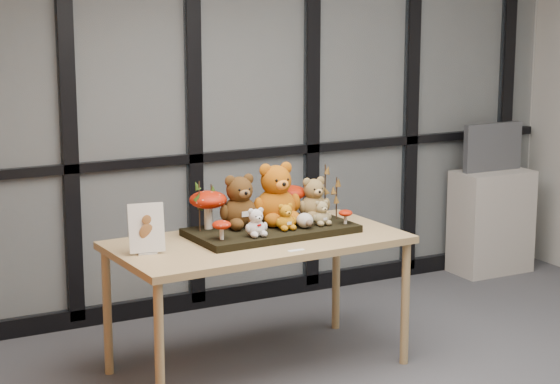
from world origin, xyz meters
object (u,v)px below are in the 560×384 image
bear_pooh_yellow (276,190)px  mushroom_back_right (291,200)px  bear_small_yellow (286,215)px  mushroom_back_left (208,208)px  bear_beige_small (322,211)px  bear_brown_medium (239,198)px  mushroom_front_left (222,229)px  bear_white_bow (256,221)px  mushroom_front_right (345,216)px  plush_cream_hedgehog (305,220)px  monitor (493,147)px  display_table (258,250)px  diorama_tray (271,230)px  bear_tan_back (314,196)px  sign_holder (147,231)px  cabinet (491,221)px

bear_pooh_yellow → mushroom_back_right: bearing=30.3°
bear_small_yellow → mushroom_back_left: size_ratio=0.70×
bear_beige_small → mushroom_back_right: 0.27m
bear_brown_medium → bear_beige_small: (0.44, -0.18, -0.09)m
bear_small_yellow → mushroom_front_left: bearing=-177.7°
bear_white_bow → mushroom_front_right: bear_white_bow is taller
plush_cream_hedgehog → monitor: (2.23, 1.05, 0.11)m
bear_white_bow → plush_cream_hedgehog: 0.34m
display_table → diorama_tray: size_ratio=1.78×
bear_white_bow → monitor: (2.56, 1.09, 0.07)m
bear_tan_back → mushroom_back_left: 0.66m
bear_brown_medium → mushroom_back_left: (-0.18, 0.04, -0.05)m
bear_tan_back → mushroom_front_right: (0.09, -0.21, -0.09)m
bear_tan_back → sign_holder: (-1.12, -0.16, -0.05)m
diorama_tray → mushroom_back_right: (0.22, 0.18, 0.13)m
mushroom_front_left → diorama_tray: bearing=19.3°
diorama_tray → display_table: bearing=-153.4°
display_table → cabinet: (2.51, 0.99, -0.31)m
bear_white_bow → bear_beige_small: 0.46m
display_table → mushroom_front_right: (0.54, -0.06, 0.15)m
diorama_tray → bear_white_bow: (-0.18, -0.15, 0.11)m
mushroom_back_right → sign_holder: bearing=-165.9°
bear_white_bow → mushroom_back_left: bearing=116.7°
diorama_tray → plush_cream_hedgehog: bearing=-36.6°
diorama_tray → mushroom_front_right: (0.42, -0.13, 0.07)m
diorama_tray → monitor: size_ratio=1.84×
display_table → bear_white_bow: 0.22m
plush_cream_hedgehog → mushroom_back_left: size_ratio=0.40×
bear_tan_back → mushroom_front_left: 0.74m
diorama_tray → bear_brown_medium: (-0.16, 0.09, 0.19)m
bear_small_yellow → bear_beige_small: 0.24m
bear_pooh_yellow → bear_tan_back: bear_pooh_yellow is taller
diorama_tray → bear_small_yellow: bearing=-69.4°
bear_pooh_yellow → mushroom_back_right: (0.15, 0.10, -0.09)m
cabinet → diorama_tray: bearing=-158.9°
bear_beige_small → mushroom_back_right: mushroom_back_right is taller
diorama_tray → bear_beige_small: bear_beige_small is taller
bear_brown_medium → cabinet: bearing=15.4°
mushroom_back_right → sign_holder: 1.04m
mushroom_back_right → mushroom_front_right: (0.20, -0.31, -0.06)m
mushroom_back_right → monitor: size_ratio=0.41×
bear_beige_small → bear_pooh_yellow: bearing=139.6°
mushroom_back_left → sign_holder: size_ratio=0.88×
mushroom_front_left → mushroom_front_right: size_ratio=1.27×
bear_pooh_yellow → bear_tan_back: size_ratio=1.43×
sign_holder → cabinet: sign_holder is taller
display_table → bear_pooh_yellow: bear_pooh_yellow is taller
bear_small_yellow → sign_holder: sign_holder is taller
diorama_tray → plush_cream_hedgehog: 0.20m
monitor → mushroom_front_right: bearing=-151.5°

